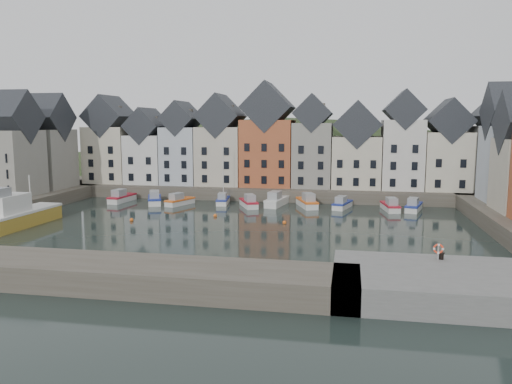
% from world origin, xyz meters
% --- Properties ---
extents(ground, '(260.00, 260.00, 0.00)m').
position_xyz_m(ground, '(0.00, 0.00, 0.00)').
color(ground, black).
rests_on(ground, ground).
extents(far_quay, '(90.00, 16.00, 2.00)m').
position_xyz_m(far_quay, '(0.00, 30.00, 1.00)').
color(far_quay, '#4A4439').
rests_on(far_quay, ground).
extents(near_quay, '(18.00, 10.00, 2.00)m').
position_xyz_m(near_quay, '(22.00, -20.00, 1.00)').
color(near_quay, '#60605E').
rests_on(near_quay, ground).
extents(near_wall, '(50.00, 6.00, 2.00)m').
position_xyz_m(near_wall, '(-10.00, -22.00, 1.00)').
color(near_wall, '#4A4439').
rests_on(near_wall, ground).
extents(hillside, '(153.60, 70.40, 64.00)m').
position_xyz_m(hillside, '(0.02, 56.00, -17.96)').
color(hillside, '#243018').
rests_on(hillside, ground).
extents(far_terrace, '(72.37, 8.16, 17.78)m').
position_xyz_m(far_terrace, '(3.21, 28.00, 8.88)').
color(far_terrace, beige).
rests_on(far_terrace, far_quay).
extents(left_terrace, '(7.65, 17.00, 15.69)m').
position_xyz_m(left_terrace, '(-36.00, 13.50, 8.88)').
color(left_terrace, gray).
rests_on(left_terrace, left_quay).
extents(mooring_buoys, '(20.50, 5.50, 0.50)m').
position_xyz_m(mooring_buoys, '(-4.00, 5.33, 0.15)').
color(mooring_buoys, orange).
rests_on(mooring_buoys, ground).
extents(boat_a, '(2.48, 6.39, 2.40)m').
position_xyz_m(boat_a, '(-22.46, 17.72, 0.71)').
color(boat_a, silver).
rests_on(boat_a, ground).
extents(boat_b, '(4.22, 6.65, 2.45)m').
position_xyz_m(boat_b, '(-16.43, 16.94, 0.73)').
color(boat_b, silver).
rests_on(boat_b, ground).
extents(boat_c, '(3.60, 5.88, 2.16)m').
position_xyz_m(boat_c, '(-12.17, 16.55, 0.64)').
color(boat_c, silver).
rests_on(boat_c, ground).
extents(boat_d, '(2.35, 5.54, 10.27)m').
position_xyz_m(boat_d, '(-5.68, 18.80, 0.67)').
color(boat_d, silver).
rests_on(boat_d, ground).
extents(boat_e, '(4.06, 6.09, 2.25)m').
position_xyz_m(boat_e, '(-1.03, 16.75, 0.67)').
color(boat_e, silver).
rests_on(boat_e, ground).
extents(boat_f, '(3.19, 6.95, 2.57)m').
position_xyz_m(boat_f, '(2.93, 18.70, 0.77)').
color(boat_f, silver).
rests_on(boat_f, ground).
extents(boat_g, '(4.07, 6.79, 2.49)m').
position_xyz_m(boat_g, '(7.78, 18.30, 0.74)').
color(boat_g, silver).
rests_on(boat_g, ground).
extents(boat_h, '(3.15, 5.82, 2.14)m').
position_xyz_m(boat_h, '(13.05, 18.11, 0.64)').
color(boat_h, silver).
rests_on(boat_h, ground).
extents(boat_i, '(2.69, 6.03, 2.24)m').
position_xyz_m(boat_i, '(20.06, 17.42, 0.67)').
color(boat_i, silver).
rests_on(boat_i, ground).
extents(boat_j, '(3.27, 6.09, 2.23)m').
position_xyz_m(boat_j, '(23.39, 17.83, 0.67)').
color(boat_j, silver).
rests_on(boat_j, ground).
extents(large_vessel, '(3.71, 12.60, 6.52)m').
position_xyz_m(large_vessel, '(-26.15, -3.23, 1.53)').
color(large_vessel, '#AF8D2E').
rests_on(large_vessel, ground).
extents(mooring_bollard, '(0.48, 0.48, 0.56)m').
position_xyz_m(mooring_bollard, '(21.39, -16.50, 2.31)').
color(mooring_bollard, black).
rests_on(mooring_bollard, near_quay).
extents(life_ring_post, '(0.80, 0.17, 1.30)m').
position_xyz_m(life_ring_post, '(21.11, -16.68, 2.86)').
color(life_ring_post, gray).
rests_on(life_ring_post, near_quay).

